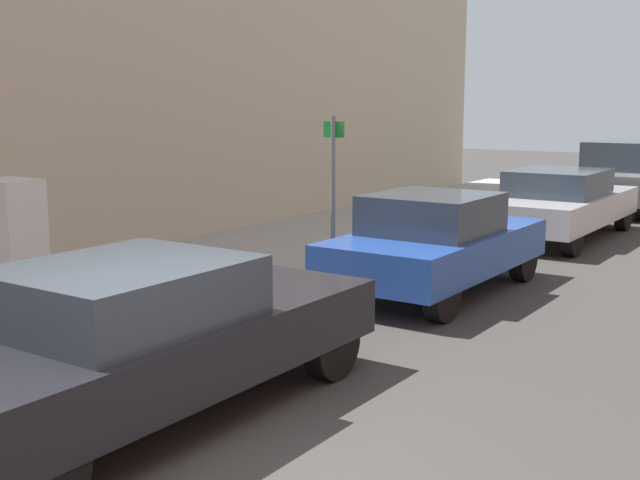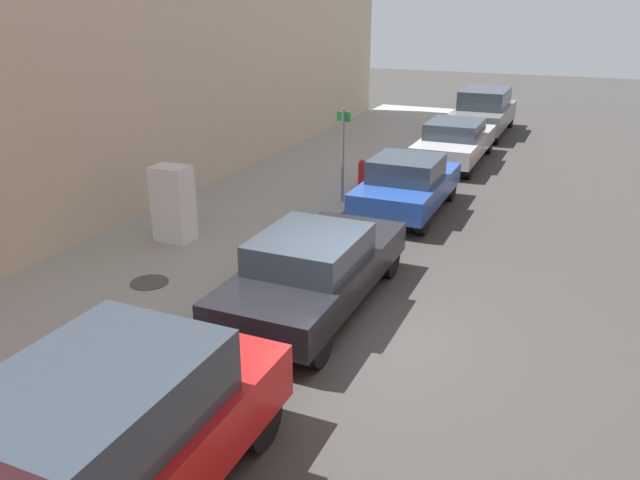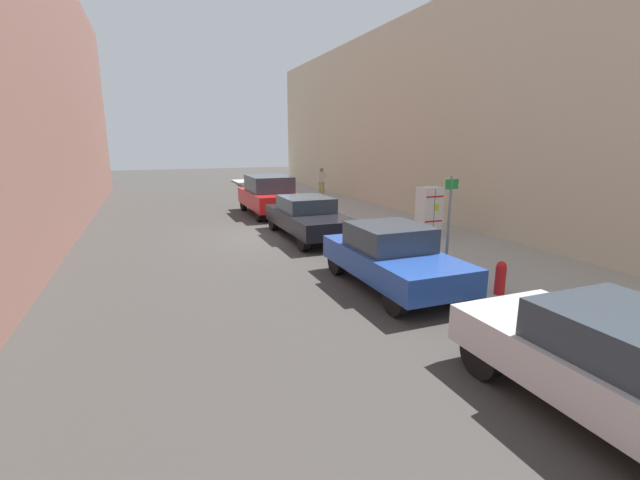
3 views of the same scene
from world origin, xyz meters
TOP-DOWN VIEW (x-y plane):
  - ground_plane at (0.00, 0.00)m, footprint 80.00×80.00m
  - discarded_refrigerator at (-4.93, 2.10)m, footprint 0.77×0.60m
  - street_sign_post at (-2.62, 6.09)m, footprint 0.36×0.07m
  - fire_hydrant at (-2.70, 7.79)m, footprint 0.22×0.22m
  - parked_sedan_dark at (-0.96, 0.59)m, footprint 1.82×4.66m
  - parked_hatchback_blue at (-0.96, 6.25)m, footprint 1.80×4.04m
  - parked_sedan_silver at (-0.96, 11.83)m, footprint 1.85×4.80m
  - parked_suv_gray at (-0.96, 17.14)m, footprint 1.92×4.83m

SIDE VIEW (x-z plane):
  - ground_plane at x=0.00m, z-range 0.00..0.00m
  - fire_hydrant at x=-2.70m, z-range 0.13..0.86m
  - parked_sedan_silver at x=-0.96m, z-range 0.03..1.43m
  - parked_hatchback_blue at x=-0.96m, z-range 0.02..1.46m
  - parked_sedan_dark at x=-0.96m, z-range 0.04..1.45m
  - parked_suv_gray at x=-0.96m, z-range 0.03..1.78m
  - discarded_refrigerator at x=-4.93m, z-range 0.12..1.76m
  - street_sign_post at x=-2.62m, z-range 0.27..2.66m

